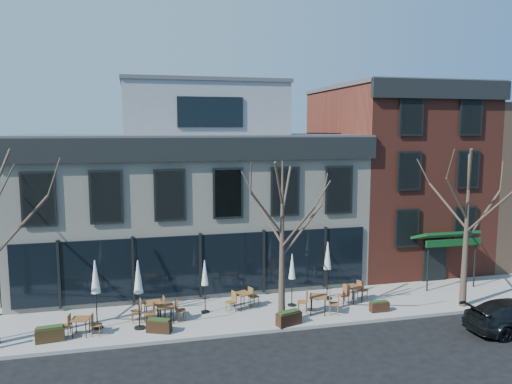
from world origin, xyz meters
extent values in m
plane|color=black|center=(0.00, 0.00, 0.00)|extent=(120.00, 120.00, 0.00)
cube|color=gray|center=(3.25, -2.15, 0.07)|extent=(33.50, 4.70, 0.15)
cube|color=beige|center=(0.00, 5.00, 4.00)|extent=(18.00, 10.00, 8.00)
cube|color=#47474C|center=(0.00, 5.00, 8.05)|extent=(18.30, 10.30, 0.30)
cube|color=black|center=(0.00, -0.12, 7.55)|extent=(18.30, 0.25, 1.10)
cube|color=black|center=(-9.12, 5.00, 7.55)|extent=(0.25, 10.30, 1.10)
cube|color=black|center=(0.00, -0.06, 1.90)|extent=(17.20, 0.12, 3.00)
cube|color=black|center=(-9.06, 4.00, 1.90)|extent=(0.12, 7.50, 3.00)
cube|color=gray|center=(1.00, 6.00, 9.60)|extent=(9.00, 6.50, 3.00)
cube|color=maroon|center=(13.00, 5.00, 5.50)|extent=(8.00, 10.00, 11.00)
cube|color=#47474C|center=(13.00, 5.00, 11.05)|extent=(8.20, 10.20, 0.25)
cube|color=black|center=(13.00, -0.12, 10.60)|extent=(8.20, 0.25, 1.00)
cube|color=#0D3B17|center=(13.00, -0.85, 2.90)|extent=(3.20, 1.66, 0.67)
cube|color=black|center=(13.00, -0.05, 1.25)|extent=(1.40, 0.10, 2.50)
cube|color=#8C664C|center=(23.00, 6.00, 5.00)|extent=(12.00, 12.00, 10.00)
cylinder|color=#382B21|center=(-7.43, -3.01, 4.68)|extent=(2.23, 0.50, 2.48)
cone|color=#382B21|center=(3.00, -3.90, 3.67)|extent=(0.34, 0.34, 7.04)
cylinder|color=#382B21|center=(3.95, -3.73, 4.18)|extent=(2.00, 0.46, 2.21)
cylinder|color=#382B21|center=(2.60, -3.04, 4.59)|extent=(0.93, 1.84, 1.91)
cylinder|color=#382B21|center=(2.25, -4.17, 5.04)|extent=(1.61, 0.68, 1.97)
cylinder|color=#382B21|center=(3.40, -4.76, 4.51)|extent=(0.93, 1.83, 2.03)
cone|color=#382B21|center=(12.00, -3.90, 3.89)|extent=(0.34, 0.34, 7.48)
cylinder|color=#382B21|center=(13.01, -3.72, 4.43)|extent=(2.12, 0.48, 2.35)
cylinder|color=#382B21|center=(11.57, -2.99, 4.86)|extent=(0.98, 1.94, 2.03)
cylinder|color=#382B21|center=(11.20, -4.19, 5.35)|extent=(1.71, 0.71, 2.09)
cylinder|color=#382B21|center=(12.42, -4.81, 4.78)|extent=(0.98, 1.94, 2.16)
cube|color=brown|center=(-5.31, -3.20, 0.85)|extent=(0.78, 0.78, 0.04)
cylinder|color=black|center=(-5.63, -3.42, 0.50)|extent=(0.04, 0.04, 0.69)
cylinder|color=black|center=(-5.10, -3.51, 0.50)|extent=(0.04, 0.04, 0.69)
cylinder|color=black|center=(-5.53, -2.89, 0.50)|extent=(0.04, 0.04, 0.69)
cylinder|color=black|center=(-5.00, -2.98, 0.50)|extent=(0.04, 0.04, 0.69)
cube|color=brown|center=(-2.41, -2.22, 0.94)|extent=(0.84, 0.84, 0.04)
cylinder|color=black|center=(-2.67, -2.56, 0.54)|extent=(0.04, 0.04, 0.78)
cylinder|color=black|center=(-2.07, -2.49, 0.54)|extent=(0.04, 0.04, 0.78)
cylinder|color=black|center=(-2.74, -1.96, 0.54)|extent=(0.04, 0.04, 0.78)
cylinder|color=black|center=(-2.14, -1.89, 0.54)|extent=(0.04, 0.04, 0.78)
cube|color=brown|center=(-1.88, -2.64, 0.90)|extent=(0.80, 0.80, 0.04)
cylinder|color=black|center=(-2.13, -2.96, 0.52)|extent=(0.04, 0.04, 0.74)
cylinder|color=black|center=(-1.56, -2.89, 0.52)|extent=(0.04, 0.04, 0.74)
cylinder|color=black|center=(-2.20, -2.39, 0.52)|extent=(0.04, 0.04, 0.74)
cylinder|color=black|center=(-1.63, -2.32, 0.52)|extent=(0.04, 0.04, 0.74)
cube|color=brown|center=(1.73, -1.78, 0.88)|extent=(0.92, 0.92, 0.04)
cylinder|color=black|center=(1.58, -2.15, 0.51)|extent=(0.04, 0.04, 0.72)
cylinder|color=black|center=(2.10, -1.94, 0.51)|extent=(0.04, 0.04, 0.72)
cylinder|color=black|center=(1.36, -1.63, 0.51)|extent=(0.04, 0.04, 0.72)
cylinder|color=black|center=(1.88, -1.42, 0.51)|extent=(0.04, 0.04, 0.72)
cube|color=brown|center=(4.95, -3.19, 0.95)|extent=(1.02, 1.02, 0.04)
cylinder|color=black|center=(4.55, -3.35, 0.55)|extent=(0.04, 0.04, 0.79)
cylinder|color=black|center=(5.11, -3.60, 0.55)|extent=(0.04, 0.04, 0.79)
cylinder|color=black|center=(4.80, -2.79, 0.55)|extent=(0.04, 0.04, 0.79)
cylinder|color=black|center=(5.36, -3.03, 0.55)|extent=(0.04, 0.04, 0.79)
cube|color=brown|center=(7.14, -2.21, 0.91)|extent=(0.96, 0.96, 0.04)
cylinder|color=black|center=(6.99, -2.59, 0.53)|extent=(0.04, 0.04, 0.75)
cylinder|color=black|center=(7.52, -2.36, 0.53)|extent=(0.04, 0.04, 0.75)
cylinder|color=black|center=(6.75, -2.06, 0.53)|extent=(0.04, 0.04, 0.75)
cylinder|color=black|center=(7.29, -1.82, 0.53)|extent=(0.04, 0.04, 0.75)
cylinder|color=black|center=(-4.72, -2.59, 0.18)|extent=(0.47, 0.47, 0.06)
cylinder|color=black|center=(-4.72, -2.59, 1.33)|extent=(0.05, 0.05, 2.36)
cone|color=silver|center=(-4.72, -2.59, 2.40)|extent=(0.39, 0.39, 1.39)
cylinder|color=black|center=(-2.99, -3.04, 0.18)|extent=(0.47, 0.47, 0.06)
cylinder|color=black|center=(-2.99, -3.04, 1.33)|extent=(0.05, 0.05, 2.36)
cone|color=silver|center=(-2.99, -3.04, 2.40)|extent=(0.39, 0.39, 1.39)
cylinder|color=black|center=(-0.04, -1.84, 0.18)|extent=(0.39, 0.39, 0.05)
cylinder|color=black|center=(-0.04, -1.84, 1.13)|extent=(0.04, 0.04, 1.97)
cone|color=silver|center=(-0.04, -1.84, 2.03)|extent=(0.32, 0.32, 1.16)
cylinder|color=black|center=(4.09, -1.96, 0.18)|extent=(0.40, 0.40, 0.06)
cylinder|color=black|center=(4.09, -1.96, 1.16)|extent=(0.05, 0.05, 2.02)
cone|color=silver|center=(4.09, -1.96, 2.08)|extent=(0.33, 0.33, 1.19)
cylinder|color=black|center=(6.08, -1.47, 0.18)|extent=(0.46, 0.46, 0.06)
cylinder|color=black|center=(6.08, -1.47, 1.30)|extent=(0.05, 0.05, 2.31)
cone|color=beige|center=(6.08, -1.47, 2.35)|extent=(0.38, 0.38, 1.36)
cube|color=#312310|center=(-6.45, -3.50, 0.42)|extent=(1.13, 0.56, 0.54)
cube|color=#1E3314|center=(-6.45, -3.50, 0.72)|extent=(1.01, 0.46, 0.09)
cube|color=black|center=(-2.21, -3.62, 0.40)|extent=(1.09, 0.78, 0.51)
cube|color=#1E3314|center=(-2.21, -3.62, 0.68)|extent=(0.97, 0.66, 0.08)
cube|color=black|center=(3.24, -4.17, 0.42)|extent=(1.18, 0.75, 0.55)
cube|color=#1E3314|center=(3.24, -4.17, 0.72)|extent=(1.05, 0.63, 0.09)
cube|color=#321A10|center=(7.78, -3.65, 0.37)|extent=(0.88, 0.35, 0.44)
cube|color=#1E3314|center=(7.78, -3.65, 0.61)|extent=(0.79, 0.28, 0.07)
camera|label=1|loc=(-3.04, -23.77, 8.50)|focal=35.00mm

